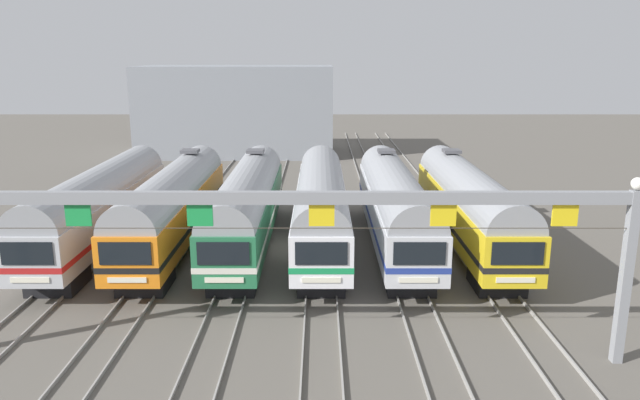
# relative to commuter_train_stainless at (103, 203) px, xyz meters

# --- Properties ---
(ground_plane) EXTENTS (160.00, 160.00, 0.00)m
(ground_plane) POSITION_rel_commuter_train_stainless_xyz_m (10.63, 0.01, -2.69)
(ground_plane) COLOR #5B564F
(track_bed) EXTENTS (22.77, 70.00, 0.15)m
(track_bed) POSITION_rel_commuter_train_stainless_xyz_m (10.63, 17.01, -2.61)
(track_bed) COLOR gray
(track_bed) RESTS_ON ground
(commuter_train_stainless) EXTENTS (2.88, 18.06, 4.77)m
(commuter_train_stainless) POSITION_rel_commuter_train_stainless_xyz_m (0.00, 0.00, 0.00)
(commuter_train_stainless) COLOR #B2B5BA
(commuter_train_stainless) RESTS_ON ground
(commuter_train_orange) EXTENTS (2.88, 18.06, 5.05)m
(commuter_train_orange) POSITION_rel_commuter_train_stainless_xyz_m (4.25, 0.00, 0.00)
(commuter_train_orange) COLOR orange
(commuter_train_orange) RESTS_ON ground
(commuter_train_green) EXTENTS (2.88, 18.06, 5.05)m
(commuter_train_green) POSITION_rel_commuter_train_stainless_xyz_m (8.51, 0.00, 0.00)
(commuter_train_green) COLOR #236B42
(commuter_train_green) RESTS_ON ground
(commuter_train_white) EXTENTS (2.88, 18.06, 4.77)m
(commuter_train_white) POSITION_rel_commuter_train_stainless_xyz_m (12.76, 0.00, 0.00)
(commuter_train_white) COLOR white
(commuter_train_white) RESTS_ON ground
(commuter_train_silver) EXTENTS (2.88, 18.06, 5.05)m
(commuter_train_silver) POSITION_rel_commuter_train_stainless_xyz_m (17.01, 0.00, 0.00)
(commuter_train_silver) COLOR silver
(commuter_train_silver) RESTS_ON ground
(commuter_train_yellow) EXTENTS (2.88, 18.06, 5.05)m
(commuter_train_yellow) POSITION_rel_commuter_train_stainless_xyz_m (21.27, 0.00, 0.00)
(commuter_train_yellow) COLOR gold
(commuter_train_yellow) RESTS_ON ground
(catenary_gantry) EXTENTS (26.51, 0.44, 6.97)m
(catenary_gantry) POSITION_rel_commuter_train_stainless_xyz_m (10.63, -13.49, 2.68)
(catenary_gantry) COLOR gray
(catenary_gantry) RESTS_ON ground
(maintenance_building) EXTENTS (21.24, 10.00, 9.78)m
(maintenance_building) POSITION_rel_commuter_train_stainless_xyz_m (3.43, 34.51, 2.21)
(maintenance_building) COLOR gray
(maintenance_building) RESTS_ON ground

